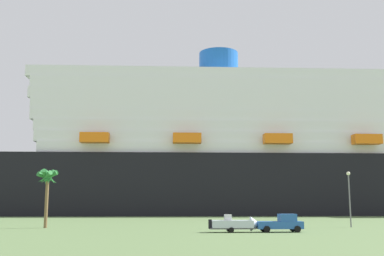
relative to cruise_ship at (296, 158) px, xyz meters
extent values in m
plane|color=#567042|center=(-27.54, -48.15, -18.04)|extent=(600.00, 600.00, 0.00)
cube|color=black|center=(2.33, 0.13, -9.12)|extent=(186.73, 43.97, 17.84)
cylinder|color=black|center=(-90.25, -3.96, -9.12)|extent=(37.38, 37.38, 17.84)
cube|color=white|center=(2.33, 0.13, 1.44)|extent=(164.39, 40.13, 3.28)
cube|color=white|center=(-1.37, -0.03, 4.72)|extent=(159.20, 39.20, 3.28)
cube|color=white|center=(-5.08, -0.20, 7.99)|extent=(152.48, 38.32, 3.28)
cube|color=white|center=(-8.78, -0.36, 11.27)|extent=(147.56, 37.53, 3.28)
cube|color=white|center=(-12.48, -0.52, 14.54)|extent=(140.45, 36.76, 3.28)
cube|color=white|center=(-16.19, -0.69, 17.82)|extent=(134.81, 36.25, 3.28)
cube|color=white|center=(-19.89, -0.85, 21.10)|extent=(126.68, 35.48, 3.28)
cube|color=white|center=(-23.59, -1.01, 24.37)|extent=(122.48, 34.62, 3.28)
cylinder|color=#1959B2|center=(-25.44, -1.10, 30.56)|extent=(13.46, 13.46, 9.11)
cube|color=orange|center=(-61.65, -21.35, 3.74)|extent=(8.13, 3.55, 2.80)
cube|color=orange|center=(-35.73, -20.20, 3.74)|extent=(8.13, 3.55, 2.80)
cube|color=orange|center=(-9.81, -19.06, 3.74)|extent=(8.13, 3.55, 2.80)
cube|color=orange|center=(16.11, -17.91, 3.74)|extent=(8.13, 3.55, 2.80)
cube|color=#2659A5|center=(-23.58, -92.37, -17.19)|extent=(5.72, 2.37, 0.90)
cube|color=#2659A5|center=(-22.58, -92.30, -16.29)|extent=(2.13, 1.97, 0.90)
cube|color=#26333F|center=(-21.91, -92.26, -16.38)|extent=(0.21, 1.68, 0.63)
cylinder|color=black|center=(-21.69, -91.24, -17.64)|extent=(0.82, 0.33, 0.80)
cylinder|color=black|center=(-21.56, -93.23, -17.64)|extent=(0.82, 0.33, 0.80)
cylinder|color=black|center=(-25.44, -91.49, -17.64)|extent=(0.82, 0.33, 0.80)
cylinder|color=black|center=(-25.30, -93.48, -17.64)|extent=(0.82, 0.33, 0.80)
cube|color=#595960|center=(-29.42, -92.75, -17.57)|extent=(5.62, 2.13, 0.16)
cube|color=#595960|center=(-26.16, -92.54, -17.57)|extent=(1.81, 0.24, 0.10)
cylinder|color=black|center=(-29.73, -91.79, -17.72)|extent=(0.65, 0.26, 0.64)
cylinder|color=black|center=(-29.60, -93.75, -17.72)|extent=(0.65, 0.26, 0.64)
cube|color=silver|center=(-29.42, -92.75, -17.04)|extent=(5.13, 2.30, 0.90)
cone|color=silver|center=(-26.51, -92.56, -17.04)|extent=(1.31, 1.85, 1.77)
cube|color=silver|center=(-29.92, -92.79, -16.24)|extent=(0.86, 1.05, 0.70)
cube|color=black|center=(-32.12, -92.93, -17.04)|extent=(0.39, 0.52, 1.10)
cylinder|color=brown|center=(-55.43, -82.33, -14.48)|extent=(0.48, 0.48, 7.13)
cone|color=#287233|center=(-55.03, -82.34, -10.81)|extent=(0.83, 2.73, 2.44)
cone|color=#287233|center=(-55.20, -82.00, -10.81)|extent=(2.64, 2.19, 2.37)
cone|color=#287233|center=(-55.48, -81.93, -10.81)|extent=(2.91, 1.02, 2.20)
cone|color=#287233|center=(-55.73, -82.06, -10.81)|extent=(2.53, 2.70, 1.71)
cone|color=#287233|center=(-55.83, -82.39, -10.81)|extent=(1.11, 2.77, 2.46)
cone|color=#287233|center=(-55.70, -82.63, -10.81)|extent=(2.68, 2.48, 1.94)
cone|color=#287233|center=(-55.40, -82.72, -10.81)|extent=(2.98, 0.92, 2.01)
cone|color=#287233|center=(-55.15, -82.61, -10.81)|extent=(2.51, 2.46, 2.27)
sphere|color=#287233|center=(-55.43, -82.33, -10.91)|extent=(1.10, 1.10, 1.10)
cylinder|color=slate|center=(-10.80, -80.55, -14.20)|extent=(0.20, 0.20, 7.69)
sphere|color=#F9F2CC|center=(-10.80, -80.55, -10.10)|extent=(0.56, 0.56, 0.56)
camera|label=1|loc=(-34.31, -150.61, -14.63)|focal=43.54mm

